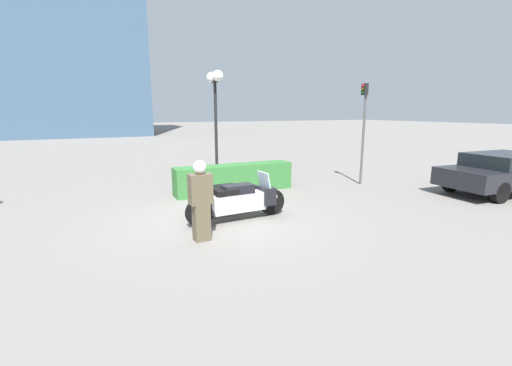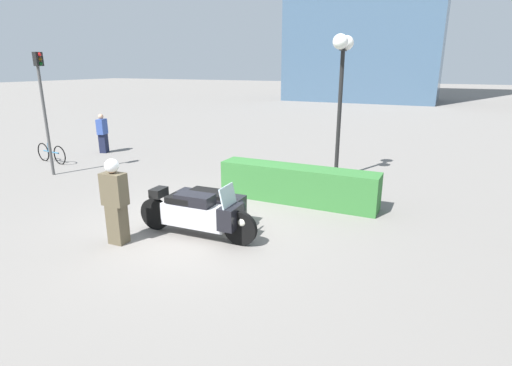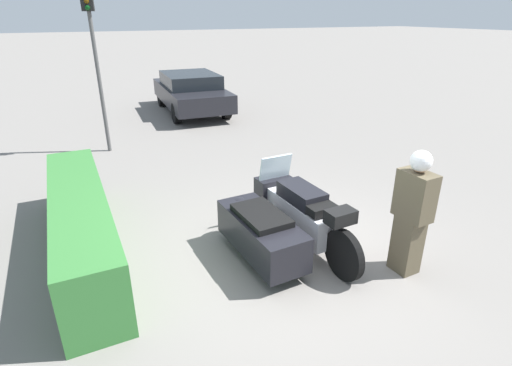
{
  "view_description": "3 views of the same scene",
  "coord_description": "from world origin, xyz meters",
  "px_view_note": "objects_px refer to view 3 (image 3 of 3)",
  "views": [
    {
      "loc": [
        -2.87,
        -7.96,
        2.67
      ],
      "look_at": [
        1.05,
        0.09,
        0.8
      ],
      "focal_mm": 24.0,
      "sensor_mm": 36.0,
      "label": 1
    },
    {
      "loc": [
        4.66,
        -6.67,
        3.36
      ],
      "look_at": [
        1.22,
        0.56,
        1.0
      ],
      "focal_mm": 28.0,
      "sensor_mm": 36.0,
      "label": 2
    },
    {
      "loc": [
        -4.1,
        2.49,
        3.21
      ],
      "look_at": [
        0.45,
        0.28,
        1.05
      ],
      "focal_mm": 28.0,
      "sensor_mm": 36.0,
      "label": 3
    }
  ],
  "objects_px": {
    "hedge_bush_curbside": "(82,224)",
    "officer_rider": "(413,210)",
    "police_motorcycle": "(276,220)",
    "parked_car_background": "(191,91)",
    "traffic_light_near": "(95,52)"
  },
  "relations": [
    {
      "from": "officer_rider",
      "to": "hedge_bush_curbside",
      "type": "bearing_deg",
      "value": 146.38
    },
    {
      "from": "traffic_light_near",
      "to": "parked_car_background",
      "type": "bearing_deg",
      "value": 149.4
    },
    {
      "from": "parked_car_background",
      "to": "hedge_bush_curbside",
      "type": "bearing_deg",
      "value": 156.48
    },
    {
      "from": "officer_rider",
      "to": "hedge_bush_curbside",
      "type": "distance_m",
      "value": 4.51
    },
    {
      "from": "police_motorcycle",
      "to": "hedge_bush_curbside",
      "type": "relative_size",
      "value": 0.66
    },
    {
      "from": "officer_rider",
      "to": "hedge_bush_curbside",
      "type": "relative_size",
      "value": 0.42
    },
    {
      "from": "hedge_bush_curbside",
      "to": "officer_rider",
      "type": "bearing_deg",
      "value": -121.38
    },
    {
      "from": "officer_rider",
      "to": "parked_car_background",
      "type": "height_order",
      "value": "officer_rider"
    },
    {
      "from": "police_motorcycle",
      "to": "officer_rider",
      "type": "xyz_separation_m",
      "value": [
        -1.23,
        -1.3,
        0.42
      ]
    },
    {
      "from": "hedge_bush_curbside",
      "to": "traffic_light_near",
      "type": "relative_size",
      "value": 1.11
    },
    {
      "from": "police_motorcycle",
      "to": "parked_car_background",
      "type": "bearing_deg",
      "value": -12.16
    },
    {
      "from": "police_motorcycle",
      "to": "parked_car_background",
      "type": "distance_m",
      "value": 9.18
    },
    {
      "from": "hedge_bush_curbside",
      "to": "parked_car_background",
      "type": "distance_m",
      "value": 8.93
    },
    {
      "from": "parked_car_background",
      "to": "officer_rider",
      "type": "bearing_deg",
      "value": -177.7
    },
    {
      "from": "police_motorcycle",
      "to": "hedge_bush_curbside",
      "type": "distance_m",
      "value": 2.76
    }
  ]
}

